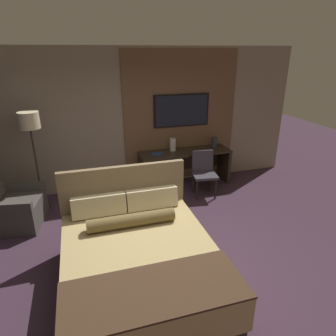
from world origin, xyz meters
TOP-DOWN VIEW (x-y plane):
  - ground_plane at (0.00, 0.00)m, footprint 16.00×16.00m
  - wall_back_tv_panel at (0.15, 2.59)m, footprint 7.20×0.09m
  - bed at (-0.46, -0.42)m, footprint 1.76×2.12m
  - desk at (1.09, 2.29)m, footprint 1.91×0.57m
  - tv at (1.09, 2.52)m, footprint 1.19×0.04m
  - desk_chair at (1.29, 1.72)m, footprint 0.51×0.51m
  - armchair_by_window at (-2.14, 1.56)m, footprint 0.94×0.96m
  - floor_lamp at (-1.76, 2.08)m, footprint 0.34×0.34m
  - vase_tall at (1.79, 2.33)m, footprint 0.12×0.12m
  - vase_short at (0.86, 2.38)m, footprint 0.13×0.13m
  - book at (0.47, 2.22)m, footprint 0.24×0.17m

SIDE VIEW (x-z plane):
  - ground_plane at x=0.00m, z-range 0.00..0.00m
  - armchair_by_window at x=-2.14m, z-range -0.13..0.68m
  - bed at x=-0.46m, z-range -0.26..0.97m
  - desk at x=1.09m, z-range 0.14..0.89m
  - desk_chair at x=1.29m, z-range 0.08..0.97m
  - book at x=0.47m, z-range 0.75..0.78m
  - vase_tall at x=1.79m, z-range 0.75..0.97m
  - vase_short at x=0.86m, z-range 0.75..1.02m
  - wall_back_tv_panel at x=0.15m, z-range 0.00..2.80m
  - floor_lamp at x=-1.76m, z-range 0.60..2.37m
  - tv at x=1.09m, z-range 1.22..1.89m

